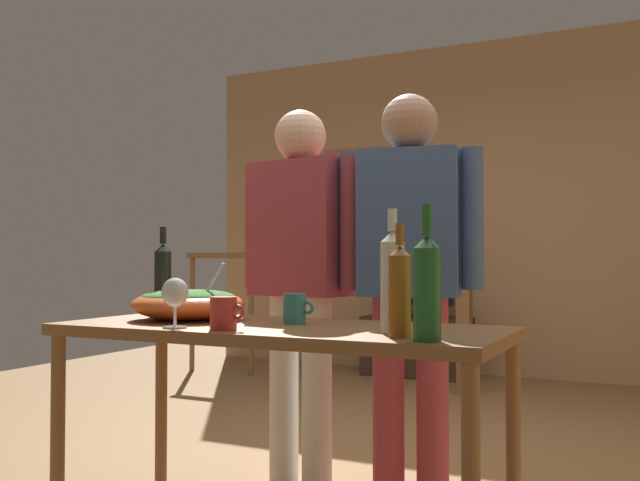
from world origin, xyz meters
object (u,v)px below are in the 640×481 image
at_px(framed_picture, 354,181).
at_px(person_standing_left, 300,261).
at_px(wine_bottle_amber, 400,289).
at_px(person_standing_right, 410,259).
at_px(flat_screen_tv, 416,285).
at_px(stair_railing, 367,299).
at_px(serving_table, 279,348).
at_px(wine_glass, 175,294).
at_px(wine_bottle_clear, 392,280).
at_px(salad_bowl, 188,303).
at_px(wine_bottle_green, 427,286).
at_px(tv_console, 417,346).
at_px(wine_bottle_dark, 163,278).
at_px(mug_red, 224,313).
at_px(mug_teal, 295,309).

relative_size(framed_picture, person_standing_left, 0.35).
height_order(wine_bottle_amber, person_standing_right, person_standing_right).
bearing_deg(person_standing_right, flat_screen_tv, -81.24).
height_order(flat_screen_tv, person_standing_right, person_standing_right).
relative_size(stair_railing, person_standing_left, 1.55).
xyz_separation_m(wine_bottle_amber, person_standing_right, (-0.25, 0.81, 0.09)).
bearing_deg(serving_table, person_standing_right, 68.25).
xyz_separation_m(wine_glass, wine_bottle_clear, (0.69, 0.17, 0.05)).
bearing_deg(serving_table, wine_bottle_clear, -10.49).
bearing_deg(wine_bottle_amber, salad_bowl, 166.86).
bearing_deg(wine_bottle_amber, framed_picture, 115.11).
relative_size(serving_table, wine_bottle_green, 4.10).
distance_m(tv_console, serving_table, 3.76).
bearing_deg(tv_console, wine_bottle_dark, -88.72).
bearing_deg(serving_table, wine_bottle_green, -21.91).
bearing_deg(wine_bottle_clear, wine_bottle_amber, -58.79).
bearing_deg(serving_table, framed_picture, 109.95).
bearing_deg(tv_console, wine_glass, -83.03).
bearing_deg(mug_red, flat_screen_tv, 99.58).
xyz_separation_m(serving_table, mug_red, (-0.08, -0.22, 0.13)).
bearing_deg(serving_table, mug_red, -108.73).
bearing_deg(flat_screen_tv, salad_bowl, -84.94).
relative_size(wine_bottle_clear, wine_bottle_green, 1.01).
bearing_deg(wine_glass, wine_bottle_dark, 132.62).
bearing_deg(person_standing_left, wine_bottle_dark, 57.95).
bearing_deg(wine_bottle_amber, person_standing_left, 132.89).
relative_size(framed_picture, wine_bottle_dark, 1.63).
relative_size(wine_bottle_amber, mug_red, 2.70).
xyz_separation_m(framed_picture, wine_bottle_green, (2.04, -4.20, -0.81)).
height_order(framed_picture, wine_glass, framed_picture).
bearing_deg(mug_teal, serving_table, -115.85).
bearing_deg(wine_bottle_dark, wine_bottle_green, -18.82).
bearing_deg(person_standing_left, person_standing_right, -170.68).
relative_size(wine_bottle_clear, wine_bottle_amber, 1.15).
bearing_deg(wine_bottle_clear, framed_picture, 114.96).
xyz_separation_m(framed_picture, wine_bottle_amber, (1.94, -4.14, -0.83)).
xyz_separation_m(wine_bottle_clear, wine_bottle_green, (0.16, -0.16, -0.01)).
bearing_deg(wine_bottle_dark, wine_bottle_clear, -13.70).
distance_m(flat_screen_tv, wine_bottle_dark, 3.46).
height_order(wine_glass, wine_bottle_clear, wine_bottle_clear).
relative_size(serving_table, mug_red, 12.65).
bearing_deg(stair_railing, salad_bowl, -80.16).
relative_size(wine_bottle_dark, mug_teal, 3.10).
xyz_separation_m(wine_bottle_dark, mug_red, (0.57, -0.41, -0.10)).
relative_size(wine_glass, wine_bottle_green, 0.44).
bearing_deg(flat_screen_tv, wine_bottle_amber, -72.14).
height_order(wine_glass, mug_teal, wine_glass).
distance_m(mug_teal, person_standing_right, 0.64).
distance_m(stair_railing, wine_bottle_dark, 2.89).
height_order(tv_console, wine_bottle_amber, wine_bottle_amber).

